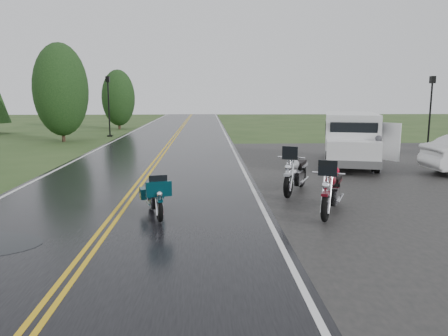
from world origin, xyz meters
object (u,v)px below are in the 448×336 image
(lamp_post_far_left, at_px, (109,106))
(motorcycle_red, at_px, (326,195))
(motorcycle_silver, at_px, (288,175))
(lamp_post_far_right, at_px, (430,113))
(motorcycle_teal, at_px, (159,201))
(person_at_van, at_px, (377,155))
(van_white, at_px, (329,143))

(lamp_post_far_left, bearing_deg, motorcycle_red, -66.35)
(motorcycle_red, xyz_separation_m, motorcycle_silver, (-0.43, 2.42, 0.02))
(motorcycle_silver, xyz_separation_m, lamp_post_far_right, (9.83, 11.11, 1.30))
(motorcycle_red, bearing_deg, motorcycle_teal, -158.29)
(lamp_post_far_right, bearing_deg, motorcycle_teal, -134.91)
(motorcycle_teal, xyz_separation_m, person_at_van, (7.69, 6.33, 0.18))
(motorcycle_silver, xyz_separation_m, person_at_van, (4.20, 4.08, -0.00))
(person_at_van, xyz_separation_m, lamp_post_far_left, (-13.71, 16.21, 1.48))
(van_white, xyz_separation_m, person_at_van, (1.68, -0.63, -0.41))
(lamp_post_far_left, height_order, lamp_post_far_right, lamp_post_far_left)
(motorcycle_teal, bearing_deg, lamp_post_far_left, 89.84)
(motorcycle_silver, distance_m, lamp_post_far_right, 14.90)
(motorcycle_silver, xyz_separation_m, van_white, (2.52, 4.71, 0.41))
(van_white, bearing_deg, motorcycle_silver, -102.67)
(motorcycle_teal, bearing_deg, lamp_post_far_right, 29.98)
(lamp_post_far_left, bearing_deg, motorcycle_silver, -64.89)
(motorcycle_teal, relative_size, motorcycle_silver, 0.75)
(person_at_van, distance_m, lamp_post_far_right, 9.11)
(motorcycle_silver, bearing_deg, person_at_van, 68.51)
(person_at_van, bearing_deg, motorcycle_teal, 30.22)
(van_white, height_order, person_at_van, van_white)
(motorcycle_silver, relative_size, lamp_post_far_right, 0.62)
(motorcycle_silver, distance_m, van_white, 5.36)
(motorcycle_red, distance_m, motorcycle_teal, 3.93)
(van_white, xyz_separation_m, lamp_post_far_left, (-12.02, 15.58, 1.06))
(motorcycle_red, distance_m, person_at_van, 7.51)
(motorcycle_silver, height_order, van_white, van_white)
(lamp_post_far_left, distance_m, lamp_post_far_right, 21.41)
(van_white, distance_m, lamp_post_far_right, 9.76)
(motorcycle_red, distance_m, van_white, 7.44)
(motorcycle_red, bearing_deg, lamp_post_far_left, 137.76)
(motorcycle_red, distance_m, lamp_post_far_right, 16.53)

